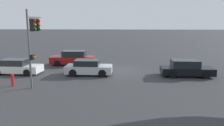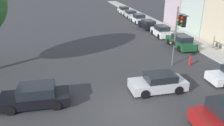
{
  "view_description": "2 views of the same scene",
  "coord_description": "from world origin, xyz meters",
  "px_view_note": "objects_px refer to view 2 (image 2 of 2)",
  "views": [
    {
      "loc": [
        -0.7,
        21.0,
        4.51
      ],
      "look_at": [
        0.55,
        2.96,
        1.23
      ],
      "focal_mm": 35.0,
      "sensor_mm": 36.0,
      "label": 1
    },
    {
      "loc": [
        -3.57,
        -11.04,
        7.87
      ],
      "look_at": [
        0.01,
        5.75,
        1.04
      ],
      "focal_mm": 35.0,
      "sensor_mm": 36.0,
      "label": 2
    }
  ],
  "objects_px": {
    "crossing_car_0": "(158,83)",
    "parked_car_5": "(124,10)",
    "traffic_signal": "(179,28)",
    "parked_car_3": "(139,19)",
    "crossing_car_3": "(36,96)",
    "parked_car_1": "(161,31)",
    "parked_car_4": "(130,14)",
    "parked_car_0": "(181,42)",
    "fire_hydrant": "(190,61)",
    "parked_car_2": "(148,24)"
  },
  "relations": [
    {
      "from": "parked_car_3",
      "to": "fire_hydrant",
      "type": "relative_size",
      "value": 4.17
    },
    {
      "from": "crossing_car_0",
      "to": "parked_car_5",
      "type": "relative_size",
      "value": 0.89
    },
    {
      "from": "parked_car_0",
      "to": "parked_car_1",
      "type": "bearing_deg",
      "value": 2.77
    },
    {
      "from": "parked_car_1",
      "to": "parked_car_4",
      "type": "relative_size",
      "value": 0.92
    },
    {
      "from": "parked_car_3",
      "to": "parked_car_2",
      "type": "bearing_deg",
      "value": 178.57
    },
    {
      "from": "fire_hydrant",
      "to": "parked_car_3",
      "type": "bearing_deg",
      "value": 84.95
    },
    {
      "from": "parked_car_3",
      "to": "parked_car_4",
      "type": "xyz_separation_m",
      "value": [
        0.12,
        5.65,
        -0.04
      ]
    },
    {
      "from": "traffic_signal",
      "to": "parked_car_4",
      "type": "relative_size",
      "value": 1.19
    },
    {
      "from": "parked_car_1",
      "to": "fire_hydrant",
      "type": "bearing_deg",
      "value": 172.56
    },
    {
      "from": "fire_hydrant",
      "to": "crossing_car_0",
      "type": "bearing_deg",
      "value": -141.24
    },
    {
      "from": "traffic_signal",
      "to": "fire_hydrant",
      "type": "xyz_separation_m",
      "value": [
        1.68,
        0.21,
        -3.27
      ]
    },
    {
      "from": "crossing_car_0",
      "to": "parked_car_5",
      "type": "xyz_separation_m",
      "value": [
        6.83,
        35.34,
        0.08
      ]
    },
    {
      "from": "crossing_car_3",
      "to": "parked_car_3",
      "type": "relative_size",
      "value": 1.15
    },
    {
      "from": "crossing_car_0",
      "to": "crossing_car_3",
      "type": "bearing_deg",
      "value": 0.4
    },
    {
      "from": "parked_car_5",
      "to": "parked_car_4",
      "type": "bearing_deg",
      "value": -179.7
    },
    {
      "from": "traffic_signal",
      "to": "parked_car_1",
      "type": "height_order",
      "value": "traffic_signal"
    },
    {
      "from": "parked_car_2",
      "to": "parked_car_5",
      "type": "relative_size",
      "value": 0.99
    },
    {
      "from": "parked_car_2",
      "to": "fire_hydrant",
      "type": "relative_size",
      "value": 4.93
    },
    {
      "from": "traffic_signal",
      "to": "parked_car_3",
      "type": "height_order",
      "value": "traffic_signal"
    },
    {
      "from": "parked_car_1",
      "to": "traffic_signal",
      "type": "bearing_deg",
      "value": 164.4
    },
    {
      "from": "parked_car_2",
      "to": "parked_car_5",
      "type": "distance_m",
      "value": 15.68
    },
    {
      "from": "crossing_car_0",
      "to": "parked_car_3",
      "type": "distance_m",
      "value": 25.37
    },
    {
      "from": "crossing_car_3",
      "to": "parked_car_5",
      "type": "bearing_deg",
      "value": -112.88
    },
    {
      "from": "parked_car_1",
      "to": "fire_hydrant",
      "type": "relative_size",
      "value": 4.61
    },
    {
      "from": "parked_car_5",
      "to": "parked_car_0",
      "type": "bearing_deg",
      "value": -179.75
    },
    {
      "from": "crossing_car_3",
      "to": "traffic_signal",
      "type": "bearing_deg",
      "value": -161.31
    },
    {
      "from": "parked_car_5",
      "to": "parked_car_1",
      "type": "bearing_deg",
      "value": 179.92
    },
    {
      "from": "parked_car_0",
      "to": "fire_hydrant",
      "type": "relative_size",
      "value": 5.05
    },
    {
      "from": "crossing_car_0",
      "to": "parked_car_4",
      "type": "relative_size",
      "value": 0.89
    },
    {
      "from": "parked_car_1",
      "to": "parked_car_5",
      "type": "bearing_deg",
      "value": 2.0
    },
    {
      "from": "traffic_signal",
      "to": "parked_car_0",
      "type": "xyz_separation_m",
      "value": [
        3.63,
        5.61,
        -3.04
      ]
    },
    {
      "from": "crossing_car_3",
      "to": "fire_hydrant",
      "type": "height_order",
      "value": "crossing_car_3"
    },
    {
      "from": "parked_car_0",
      "to": "parked_car_5",
      "type": "bearing_deg",
      "value": 1.46
    },
    {
      "from": "crossing_car_0",
      "to": "parked_car_0",
      "type": "xyz_separation_m",
      "value": [
        6.86,
        9.34,
        0.07
      ]
    },
    {
      "from": "crossing_car_0",
      "to": "parked_car_0",
      "type": "bearing_deg",
      "value": -126.71
    },
    {
      "from": "parked_car_5",
      "to": "traffic_signal",
      "type": "bearing_deg",
      "value": 173.69
    },
    {
      "from": "crossing_car_0",
      "to": "fire_hydrant",
      "type": "distance_m",
      "value": 6.29
    },
    {
      "from": "crossing_car_0",
      "to": "parked_car_1",
      "type": "relative_size",
      "value": 0.96
    },
    {
      "from": "parked_car_4",
      "to": "crossing_car_3",
      "type": "bearing_deg",
      "value": 153.89
    },
    {
      "from": "parked_car_3",
      "to": "parked_car_5",
      "type": "xyz_separation_m",
      "value": [
        0.11,
        10.88,
        -0.0
      ]
    },
    {
      "from": "crossing_car_0",
      "to": "parked_car_2",
      "type": "height_order",
      "value": "parked_car_2"
    },
    {
      "from": "parked_car_3",
      "to": "parked_car_4",
      "type": "relative_size",
      "value": 0.84
    },
    {
      "from": "crossing_car_3",
      "to": "parked_car_1",
      "type": "relative_size",
      "value": 1.04
    },
    {
      "from": "traffic_signal",
      "to": "parked_car_4",
      "type": "bearing_deg",
      "value": -94.17
    },
    {
      "from": "crossing_car_3",
      "to": "parked_car_4",
      "type": "bearing_deg",
      "value": -116.41
    },
    {
      "from": "fire_hydrant",
      "to": "parked_car_4",
      "type": "bearing_deg",
      "value": 85.78
    },
    {
      "from": "crossing_car_0",
      "to": "parked_car_5",
      "type": "height_order",
      "value": "parked_car_5"
    },
    {
      "from": "traffic_signal",
      "to": "parked_car_5",
      "type": "distance_m",
      "value": 31.96
    },
    {
      "from": "traffic_signal",
      "to": "parked_car_2",
      "type": "bearing_deg",
      "value": -98.57
    },
    {
      "from": "parked_car_1",
      "to": "parked_car_4",
      "type": "distance_m",
      "value": 15.51
    }
  ]
}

